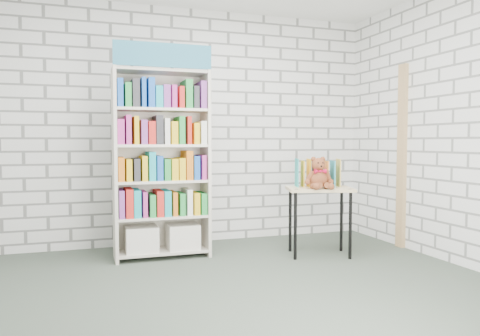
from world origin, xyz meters
name	(u,v)px	position (x,y,z in m)	size (l,w,h in m)	color
ground	(247,291)	(0.00, 0.00, 0.00)	(4.50, 4.50, 0.00)	#3B453A
room_shell	(247,71)	(0.00, 0.00, 1.78)	(4.52, 4.02, 2.81)	silver
bookshelf	(161,162)	(-0.47, 1.36, 1.00)	(0.98, 0.38, 2.20)	beige
display_table	(319,197)	(1.14, 0.90, 0.63)	(0.78, 0.64, 0.73)	#D1B67D
table_books	(318,174)	(1.17, 1.00, 0.87)	(0.51, 0.33, 0.28)	teal
teddy_bear	(319,176)	(1.09, 0.81, 0.86)	(0.31, 0.29, 0.34)	brown
door_trim	(402,156)	(2.23, 0.95, 1.05)	(0.05, 0.12, 2.10)	tan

